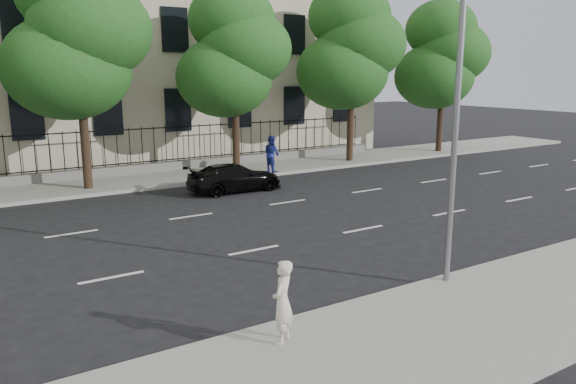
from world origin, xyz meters
The scene contains 13 objects.
ground centered at (0.00, 0.00, 0.00)m, with size 120.00×120.00×0.00m, color black.
near_sidewalk centered at (0.00, -4.00, 0.07)m, with size 60.00×4.00×0.15m, color gray.
far_sidewalk centered at (0.00, 14.00, 0.07)m, with size 60.00×4.00×0.15m, color gray.
lane_markings centered at (0.00, 4.75, 0.01)m, with size 49.60×4.62×0.01m, color silver, non-canonical shape.
iron_fence centered at (0.00, 15.70, 0.65)m, with size 30.00×0.50×2.20m.
street_light centered at (2.50, -1.77, 5.15)m, with size 0.25×3.32×8.05m.
tree_c centered at (-1.96, 13.36, 6.41)m, with size 5.89×5.50×9.80m.
tree_d centered at (5.04, 13.36, 5.84)m, with size 5.34×4.94×8.84m.
tree_e centered at (12.04, 13.36, 6.20)m, with size 5.71×5.31×9.46m.
tree_f centered at (19.04, 13.36, 5.88)m, with size 5.52×5.12×9.01m.
black_sedan centered at (3.22, 9.91, 0.59)m, with size 1.65×4.06×1.18m, color black.
woman_near centered at (-2.38, -2.84, 0.92)m, with size 0.56×0.37×1.55m, color beige.
pedestrian_far centered at (6.52, 12.40, 1.03)m, with size 0.86×0.67×1.77m, color navy.
Camera 1 is at (-7.34, -10.81, 4.96)m, focal length 35.00 mm.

